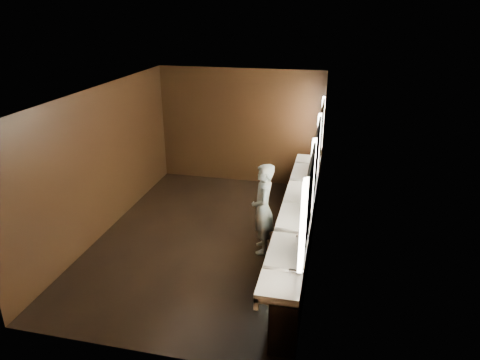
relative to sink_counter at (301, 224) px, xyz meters
name	(u,v)px	position (x,y,z in m)	size (l,w,h in m)	color
floor	(206,237)	(-1.79, 0.00, -0.50)	(6.00, 6.00, 0.00)	black
ceiling	(201,92)	(-1.79, 0.00, 2.30)	(4.00, 6.00, 0.02)	#2D2D2B
wall_back	(240,127)	(-1.79, 3.00, 0.90)	(4.00, 0.02, 2.80)	black
wall_front	(128,259)	(-1.79, -3.00, 0.90)	(4.00, 0.02, 2.80)	black
wall_left	(103,161)	(-3.79, 0.00, 0.90)	(0.02, 6.00, 2.80)	black
wall_right	(316,179)	(0.21, 0.00, 0.90)	(0.02, 6.00, 2.80)	black
sink_counter	(301,224)	(0.00, 0.00, 0.00)	(0.55, 5.40, 1.01)	black
mirror_band	(316,159)	(0.19, 0.00, 1.25)	(0.06, 5.03, 1.15)	white
person	(263,209)	(-0.66, -0.20, 0.34)	(0.61, 0.40, 1.66)	#8FBFD5
trash_bin	(285,246)	(-0.22, -0.40, -0.24)	(0.33, 0.33, 0.52)	black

